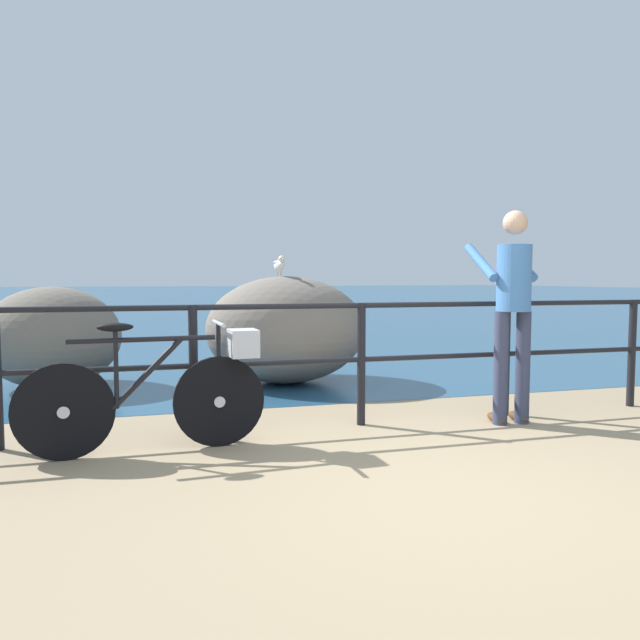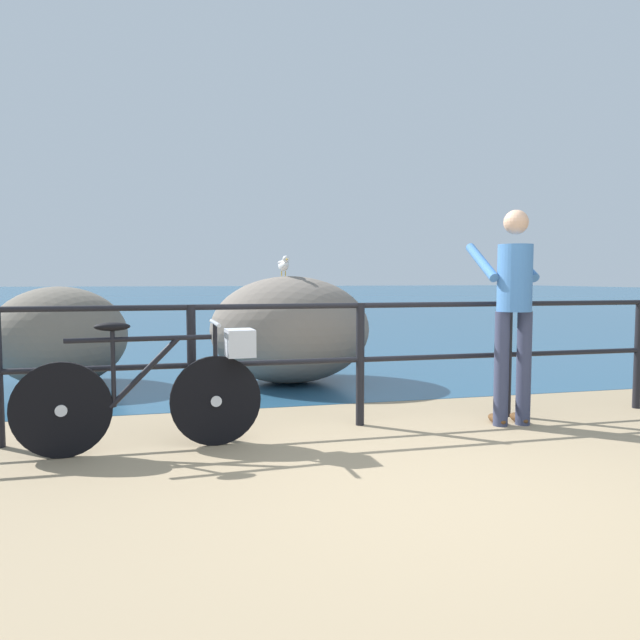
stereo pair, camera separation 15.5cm
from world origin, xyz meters
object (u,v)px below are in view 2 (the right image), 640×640
(bicycle, at_px, (163,385))
(breakwater_boulder_left, at_px, (60,336))
(seagull, at_px, (284,264))
(breakwater_boulder_main, at_px, (290,330))
(person_at_railing, at_px, (513,306))

(bicycle, xyz_separation_m, breakwater_boulder_left, (-1.20, 2.84, 0.10))
(breakwater_boulder_left, height_order, seagull, seagull)
(breakwater_boulder_left, bearing_deg, breakwater_boulder_main, -8.33)
(breakwater_boulder_main, height_order, seagull, seagull)
(breakwater_boulder_main, xyz_separation_m, seagull, (-0.08, -0.03, 0.76))
(breakwater_boulder_main, relative_size, seagull, 5.51)
(bicycle, distance_m, seagull, 2.91)
(seagull, bearing_deg, bicycle, -31.53)
(breakwater_boulder_left, xyz_separation_m, seagull, (2.50, -0.41, 0.82))
(breakwater_boulder_left, distance_m, seagull, 2.66)
(bicycle, height_order, breakwater_boulder_main, breakwater_boulder_main)
(person_at_railing, bearing_deg, breakwater_boulder_left, 58.91)
(breakwater_boulder_main, bearing_deg, breakwater_boulder_left, 171.67)
(person_at_railing, xyz_separation_m, breakwater_boulder_main, (-1.42, 2.40, -0.37))
(breakwater_boulder_main, xyz_separation_m, breakwater_boulder_left, (-2.58, 0.38, -0.06))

